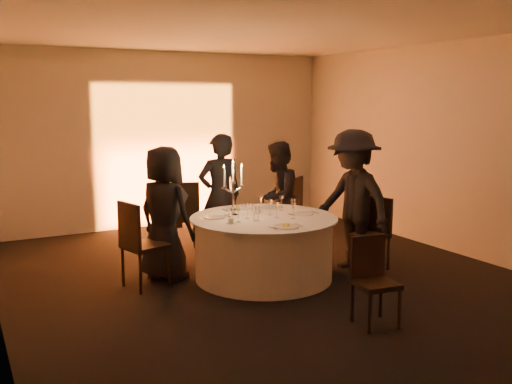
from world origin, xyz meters
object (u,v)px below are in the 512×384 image
banquet_table (264,248)px  chair_front (372,275)px  guest_back_left (220,196)px  guest_back_right (278,197)px  coffee_cup (231,221)px  chair_back_right (289,208)px  guest_left (165,213)px  chair_back_left (182,213)px  chair_right (373,229)px  guest_right (353,200)px  candelabra (233,197)px  chair_left (139,240)px

banquet_table → chair_front: 1.77m
guest_back_left → guest_back_right: 0.86m
banquet_table → chair_front: chair_front is taller
guest_back_left → coffee_cup: guest_back_left is taller
guest_back_right → coffee_cup: guest_back_right is taller
chair_back_right → guest_left: guest_left is taller
chair_back_left → guest_left: bearing=74.1°
chair_right → guest_right: bearing=-131.3°
chair_front → guest_right: guest_right is taller
banquet_table → chair_front: size_ratio=2.09×
chair_back_left → guest_left: guest_left is taller
guest_right → coffee_cup: 1.72m
chair_back_right → guest_back_right: size_ratio=0.66×
guest_right → candelabra: (-1.51, 0.41, 0.11)m
chair_right → candelabra: size_ratio=1.33×
chair_back_left → chair_back_right: chair_back_right is taller
chair_back_left → chair_right: bearing=151.3°
banquet_table → guest_right: size_ratio=0.99×
chair_back_right → guest_right: guest_right is taller
chair_back_left → chair_front: size_ratio=1.21×
chair_left → guest_right: size_ratio=0.57×
banquet_table → chair_left: bearing=167.1°
chair_left → coffee_cup: size_ratio=9.37×
guest_left → guest_back_left: bearing=-86.2°
chair_back_right → guest_left: size_ratio=0.65×
coffee_cup → candelabra: 0.47m
banquet_table → chair_back_left: size_ratio=1.72×
banquet_table → chair_left: (-1.47, 0.34, 0.20)m
chair_front → guest_back_left: (-0.31, 2.90, 0.38)m
chair_left → guest_left: 0.50m
chair_left → guest_left: bearing=-76.4°
banquet_table → coffee_cup: coffee_cup is taller
guest_back_left → candelabra: size_ratio=2.46×
chair_left → guest_left: size_ratio=0.63×
chair_left → chair_back_left: size_ratio=0.99×
guest_left → guest_right: bearing=-134.7°
chair_back_left → guest_right: guest_right is taller
chair_left → coffee_cup: bearing=-131.2°
guest_back_right → guest_right: bearing=71.6°
banquet_table → guest_back_left: 1.24m
banquet_table → guest_left: guest_left is taller
chair_left → chair_right: chair_left is taller
chair_front → guest_back_left: 2.94m
chair_back_left → chair_right: chair_back_left is taller
chair_right → chair_front: chair_right is taller
coffee_cup → candelabra: (0.21, 0.37, 0.22)m
chair_front → candelabra: (-0.56, 1.97, 0.53)m
guest_left → guest_back_right: guest_left is taller
chair_left → candelabra: size_ratio=1.47×
guest_left → chair_left: bearing=91.2°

